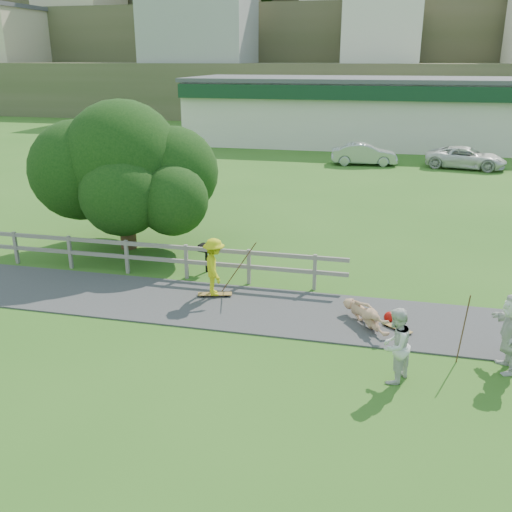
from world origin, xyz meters
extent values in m
plane|color=#2E611B|center=(0.00, 0.00, 0.00)|extent=(260.00, 260.00, 0.00)
cube|color=#38383A|center=(0.00, 1.50, 0.02)|extent=(34.00, 3.00, 0.04)
cube|color=slate|center=(-8.00, 3.30, 0.55)|extent=(0.10, 0.10, 1.10)
cube|color=slate|center=(-6.00, 3.30, 0.55)|extent=(0.10, 0.10, 1.10)
cube|color=slate|center=(-4.00, 3.30, 0.55)|extent=(0.10, 0.10, 1.10)
cube|color=slate|center=(-2.00, 3.30, 0.55)|extent=(0.10, 0.10, 1.10)
cube|color=slate|center=(0.00, 3.30, 0.55)|extent=(0.10, 0.10, 1.10)
cube|color=slate|center=(2.00, 3.30, 0.55)|extent=(0.10, 0.10, 1.10)
cube|color=slate|center=(-4.50, 3.30, 1.00)|extent=(15.00, 0.08, 0.12)
cube|color=slate|center=(-4.50, 3.30, 0.55)|extent=(15.00, 0.08, 0.12)
cube|color=silver|center=(4.00, 35.00, 2.40)|extent=(32.00, 10.00, 4.80)
cube|color=#13341F|center=(4.00, 29.80, 4.20)|extent=(32.00, 0.60, 1.00)
cube|color=#4B4C51|center=(4.00, 35.00, 4.95)|extent=(32.50, 10.50, 0.30)
cube|color=#48502F|center=(0.00, 55.00, 3.00)|extent=(220.00, 14.00, 6.00)
cube|color=silver|center=(0.00, 55.00, 9.50)|extent=(10.00, 9.00, 7.00)
cube|color=#48502F|center=(0.00, 68.00, 6.50)|extent=(220.00, 14.00, 13.00)
cube|color=#48502F|center=(0.00, 81.00, 10.50)|extent=(220.00, 14.00, 21.00)
cube|color=#48502F|center=(0.00, 94.00, 15.00)|extent=(220.00, 14.00, 30.00)
imported|color=#C0C112|center=(-0.70, 2.06, 0.83)|extent=(1.03, 1.24, 1.66)
imported|color=tan|center=(3.62, 1.16, 0.32)|extent=(1.68, 1.35, 0.64)
imported|color=silver|center=(4.31, -1.36, 0.83)|extent=(0.93, 1.01, 1.66)
imported|color=silver|center=(6.76, -0.30, 0.90)|extent=(0.63, 1.70, 1.80)
imported|color=#9DA1A4|center=(2.24, 24.95, 0.68)|extent=(4.29, 1.95, 1.37)
imported|color=silver|center=(8.47, 25.12, 0.67)|extent=(5.11, 3.03, 1.33)
sphere|color=#A10C08|center=(4.22, 1.51, 0.16)|extent=(0.31, 0.31, 0.31)
cylinder|color=#523520|center=(-0.10, 2.46, 0.97)|extent=(0.03, 0.03, 1.93)
cylinder|color=#523520|center=(5.78, -0.24, 0.83)|extent=(0.03, 0.03, 1.67)
camera|label=1|loc=(3.92, -12.37, 6.51)|focal=40.00mm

